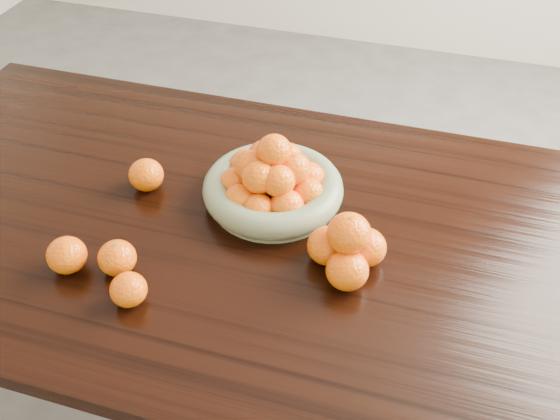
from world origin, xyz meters
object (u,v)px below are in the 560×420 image
(dining_table, at_px, (264,256))
(fruit_bowl, at_px, (273,183))
(loose_orange_0, at_px, (117,258))
(orange_pyramid, at_px, (347,249))

(dining_table, height_order, fruit_bowl, fruit_bowl)
(dining_table, bearing_deg, loose_orange_0, -139.49)
(fruit_bowl, distance_m, loose_orange_0, 0.39)
(dining_table, relative_size, orange_pyramid, 12.32)
(orange_pyramid, bearing_deg, dining_table, 161.19)
(fruit_bowl, height_order, loose_orange_0, fruit_bowl)
(fruit_bowl, relative_size, loose_orange_0, 4.12)
(fruit_bowl, bearing_deg, orange_pyramid, -38.12)
(dining_table, xyz_separation_m, loose_orange_0, (-0.24, -0.21, 0.13))
(fruit_bowl, xyz_separation_m, loose_orange_0, (-0.24, -0.30, -0.02))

